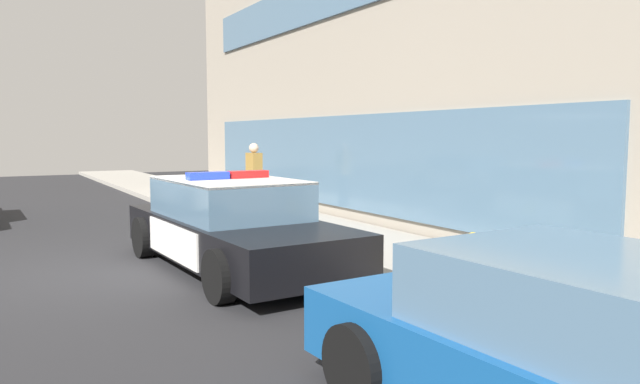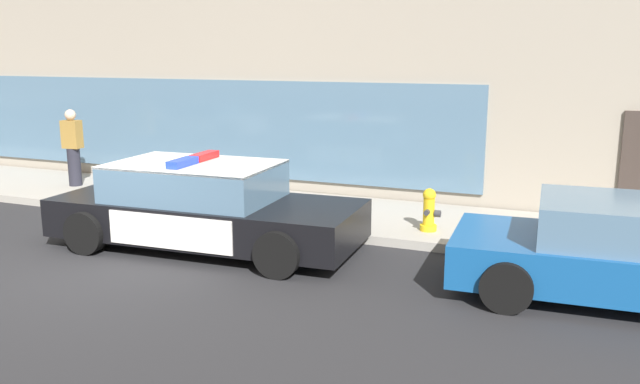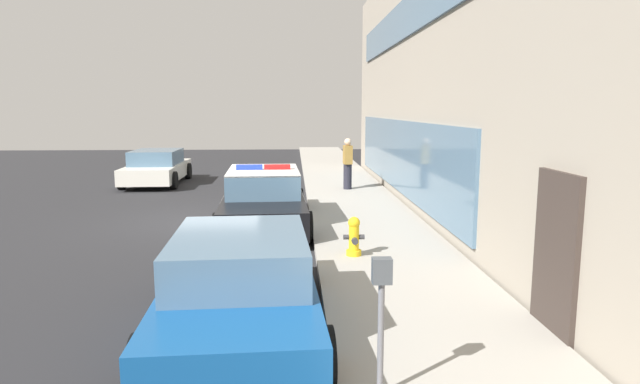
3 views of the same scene
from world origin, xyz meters
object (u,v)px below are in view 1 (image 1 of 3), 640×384
Objects in this scene: fire_hydrant at (473,263)px; pedestrian_on_sidewalk at (254,177)px; car_down_street at (611,362)px; police_cruiser at (233,225)px.

pedestrian_on_sidewalk reaches higher than fire_hydrant.
fire_hydrant is at bearing 146.50° from car_down_street.
police_cruiser reaches higher than fire_hydrant.
police_cruiser is 2.94× the size of pedestrian_on_sidewalk.
car_down_street is (6.24, 0.05, -0.05)m from police_cruiser.
police_cruiser is at bearing -122.77° from pedestrian_on_sidewalk.
police_cruiser is 5.60m from pedestrian_on_sidewalk.
pedestrian_on_sidewalk is at bearing 175.07° from fire_hydrant.
car_down_street is at bearing -30.73° from fire_hydrant.
car_down_street is at bearing -2.02° from police_cruiser.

